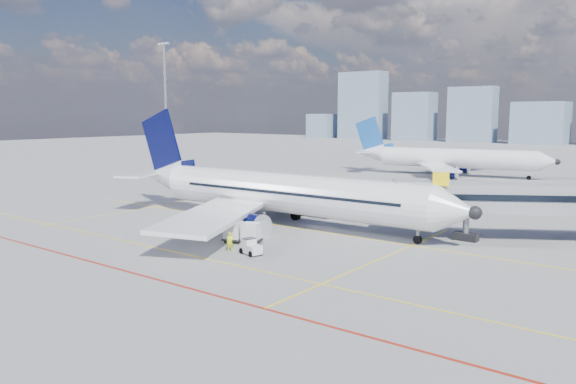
% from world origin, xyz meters
% --- Properties ---
extents(ground, '(420.00, 420.00, 0.00)m').
position_xyz_m(ground, '(0.00, 0.00, 0.00)').
color(ground, gray).
rests_on(ground, ground).
extents(apron_markings, '(90.00, 35.12, 0.01)m').
position_xyz_m(apron_markings, '(-0.58, -3.91, 0.01)').
color(apron_markings, yellow).
rests_on(apron_markings, ground).
extents(jet_bridge, '(23.55, 15.78, 6.30)m').
position_xyz_m(jet_bridge, '(23.51, 16.91, 3.74)').
color(jet_bridge, '#96989E').
rests_on(jet_bridge, ground).
extents(floodlight_mast_nw, '(3.20, 0.61, 25.45)m').
position_xyz_m(floodlight_mast_nw, '(-55.00, 40.00, 13.59)').
color(floodlight_mast_nw, gray).
rests_on(floodlight_mast_nw, ground).
extents(main_aircraft, '(42.25, 36.82, 12.31)m').
position_xyz_m(main_aircraft, '(-1.81, 8.75, 3.22)').
color(main_aircraft, silver).
rests_on(main_aircraft, ground).
extents(second_aircraft, '(36.81, 31.89, 10.88)m').
position_xyz_m(second_aircraft, '(-4.83, 63.51, 3.23)').
color(second_aircraft, silver).
rests_on(second_aircraft, ground).
extents(baggage_tug, '(2.10, 1.59, 1.31)m').
position_xyz_m(baggage_tug, '(4.87, -2.75, 0.63)').
color(baggage_tug, silver).
rests_on(baggage_tug, ground).
extents(cargo_dolly, '(3.65, 2.47, 1.84)m').
position_xyz_m(cargo_dolly, '(1.62, -0.13, 1.01)').
color(cargo_dolly, black).
rests_on(cargo_dolly, ground).
extents(belt_loader, '(5.75, 1.99, 2.31)m').
position_xyz_m(belt_loader, '(-7.80, 5.60, 0.60)').
color(belt_loader, black).
rests_on(belt_loader, ground).
extents(ramp_worker, '(0.67, 0.71, 1.63)m').
position_xyz_m(ramp_worker, '(2.90, -3.05, 0.81)').
color(ramp_worker, '#F2FF1A').
rests_on(ramp_worker, ground).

